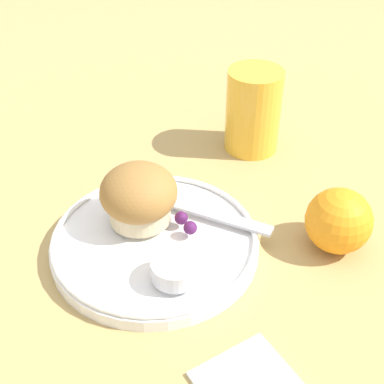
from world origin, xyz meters
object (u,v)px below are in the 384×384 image
Objects in this scene: muffin at (142,195)px; butter_knife at (203,211)px; juice_glass at (253,111)px; orange_fruit at (339,221)px.

muffin is 0.58× the size of butter_knife.
butter_knife is 1.27× the size of juice_glass.
muffin is 0.74× the size of juice_glass.
muffin is 0.22m from juice_glass.
juice_glass reaches higher than butter_knife.
juice_glass is at bearing 168.50° from orange_fruit.
muffin is at bearing -128.39° from orange_fruit.
juice_glass reaches higher than muffin.
orange_fruit reaches higher than butter_knife.
muffin is 1.17× the size of orange_fruit.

